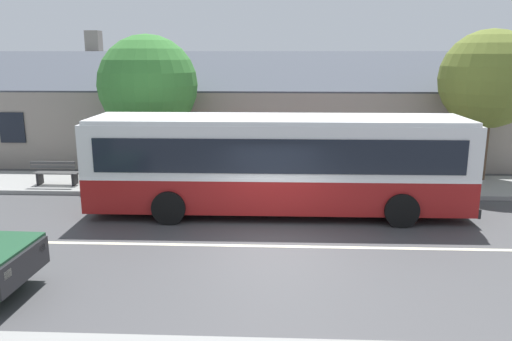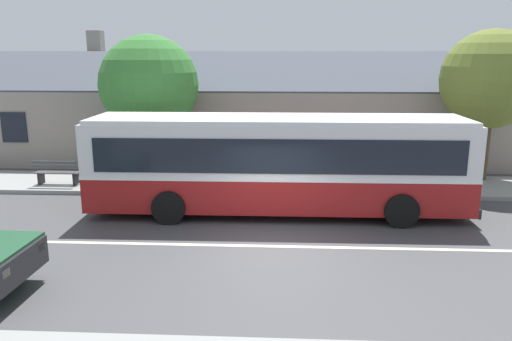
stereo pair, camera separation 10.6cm
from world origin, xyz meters
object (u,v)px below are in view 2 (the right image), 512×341
at_px(transit_bus, 278,162).
at_px(street_tree_secondary, 149,85).
at_px(bench_by_building, 57,174).
at_px(bus_stop_sign, 474,151).
at_px(bench_down_street, 186,171).
at_px(street_tree_primary, 489,82).

bearing_deg(transit_bus, street_tree_secondary, 139.73).
height_order(bench_by_building, bus_stop_sign, bus_stop_sign).
xyz_separation_m(street_tree_secondary, bus_stop_sign, (11.79, -2.21, -2.06)).
bearing_deg(bus_stop_sign, bench_by_building, 178.66).
xyz_separation_m(bench_by_building, bench_down_street, (4.70, 0.64, 0.00)).
bearing_deg(street_tree_primary, street_tree_secondary, 179.13).
bearing_deg(street_tree_primary, bench_down_street, -174.78).
relative_size(bench_by_building, street_tree_secondary, 0.29).
relative_size(bench_down_street, bus_stop_sign, 0.70).
bearing_deg(transit_bus, bench_by_building, 163.41).
distance_m(street_tree_primary, bus_stop_sign, 3.20).
bearing_deg(street_tree_primary, bus_stop_sign, -118.39).
bearing_deg(bench_by_building, street_tree_secondary, 31.00).
xyz_separation_m(transit_bus, bench_by_building, (-8.19, 2.44, -1.07)).
relative_size(street_tree_primary, street_tree_secondary, 1.03).
bearing_deg(bench_down_street, transit_bus, -41.42).
bearing_deg(bench_down_street, bench_by_building, -172.24).
bearing_deg(bus_stop_sign, bench_down_street, 174.46).
distance_m(transit_bus, bench_by_building, 8.61).
xyz_separation_m(bench_down_street, bus_stop_sign, (10.20, -0.99, 1.07)).
relative_size(transit_bus, bench_by_building, 7.04).
distance_m(bench_by_building, street_tree_secondary, 4.79).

